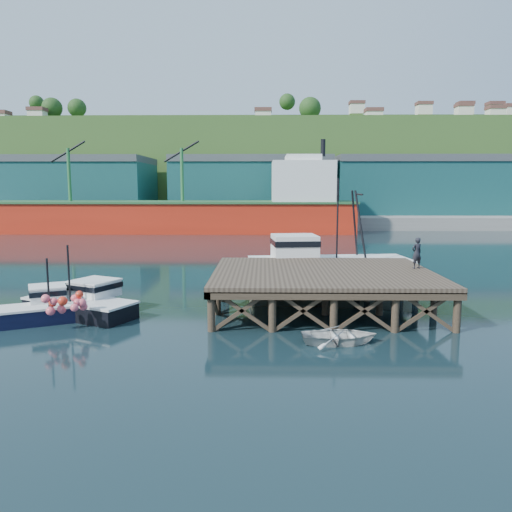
{
  "coord_description": "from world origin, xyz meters",
  "views": [
    {
      "loc": [
        2.24,
        -27.31,
        6.68
      ],
      "look_at": [
        1.78,
        2.0,
        2.65
      ],
      "focal_mm": 35.0,
      "sensor_mm": 36.0,
      "label": 1
    }
  ],
  "objects_px": {
    "trawler": "(326,264)",
    "dinghy": "(340,336)",
    "boat_navy": "(49,308)",
    "boat_black": "(84,302)",
    "dockworker": "(417,253)"
  },
  "relations": [
    {
      "from": "dinghy",
      "to": "dockworker",
      "type": "relative_size",
      "value": 1.85
    },
    {
      "from": "boat_navy",
      "to": "dockworker",
      "type": "height_order",
      "value": "dockworker"
    },
    {
      "from": "trawler",
      "to": "dinghy",
      "type": "distance_m",
      "value": 13.02
    },
    {
      "from": "trawler",
      "to": "boat_navy",
      "type": "bearing_deg",
      "value": -154.61
    },
    {
      "from": "trawler",
      "to": "dinghy",
      "type": "xyz_separation_m",
      "value": [
        -0.98,
        -12.93,
        -1.16
      ]
    },
    {
      "from": "trawler",
      "to": "dinghy",
      "type": "relative_size",
      "value": 3.45
    },
    {
      "from": "boat_navy",
      "to": "trawler",
      "type": "height_order",
      "value": "trawler"
    },
    {
      "from": "boat_black",
      "to": "dinghy",
      "type": "bearing_deg",
      "value": 6.33
    },
    {
      "from": "boat_navy",
      "to": "boat_black",
      "type": "bearing_deg",
      "value": 11.32
    },
    {
      "from": "boat_navy",
      "to": "boat_black",
      "type": "relative_size",
      "value": 0.85
    },
    {
      "from": "dinghy",
      "to": "dockworker",
      "type": "bearing_deg",
      "value": -40.49
    },
    {
      "from": "dockworker",
      "to": "dinghy",
      "type": "bearing_deg",
      "value": 30.08
    },
    {
      "from": "dinghy",
      "to": "dockworker",
      "type": "height_order",
      "value": "dockworker"
    },
    {
      "from": "boat_navy",
      "to": "trawler",
      "type": "bearing_deg",
      "value": 5.76
    },
    {
      "from": "boat_black",
      "to": "dinghy",
      "type": "height_order",
      "value": "boat_black"
    }
  ]
}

